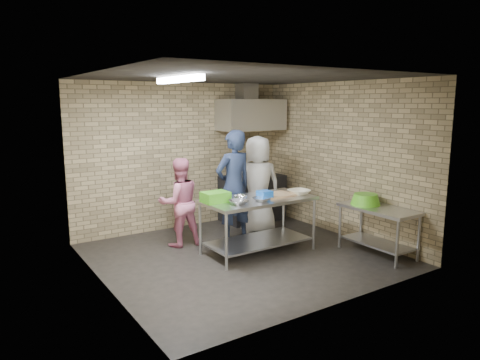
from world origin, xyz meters
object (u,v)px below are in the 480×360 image
bottle_red (248,118)px  man_navy (234,187)px  stove (252,198)px  woman_white (257,185)px  bottle_green (264,118)px  blue_tub (265,195)px  woman_pink (179,202)px  side_counter (378,231)px  green_basin (366,199)px  green_crate (215,197)px  prep_table (258,225)px

bottle_red → man_navy: bottle_red is taller
stove → woman_white: 0.99m
bottle_green → man_navy: (-1.52, -1.22, -1.07)m
blue_tub → woman_pink: woman_pink is taller
stove → man_navy: bearing=-137.5°
side_counter → stove: size_ratio=1.00×
bottle_green → side_counter: bearing=-90.0°
bottle_green → woman_pink: 2.84m
side_counter → green_basin: bearing=94.6°
green_crate → man_navy: size_ratio=0.20×
prep_table → bottle_red: size_ratio=9.71×
bottle_red → man_navy: 1.98m
bottle_red → green_crate: bearing=-135.4°
prep_table → side_counter: size_ratio=1.46×
blue_tub → woman_pink: size_ratio=0.13×
green_crate → woman_pink: 0.91m
stove → man_navy: 1.54m
stove → green_crate: 2.37m
stove → green_basin: 2.57m
man_navy → green_basin: bearing=130.6°
woman_pink → woman_white: (1.48, -0.12, 0.15)m
side_counter → stove: 2.79m
blue_tub → bottle_green: size_ratio=1.29×
prep_table → woman_white: bearing=55.1°
blue_tub → green_basin: (1.42, -0.75, -0.10)m
bottle_green → woman_pink: size_ratio=0.10×
side_counter → bottle_green: 3.41m
woman_white → blue_tub: bearing=77.3°
bottle_green → woman_white: size_ratio=0.09×
prep_table → green_crate: 0.88m
side_counter → bottle_red: (-0.40, 2.99, 1.65)m
bottle_red → man_navy: (-1.12, -1.22, -1.08)m
woman_pink → woman_white: woman_white is taller
stove → side_counter: bearing=-80.7°
side_counter → bottle_green: bottle_green is taller
prep_table → woman_white: size_ratio=0.99×
side_counter → prep_table: bearing=143.4°
green_basin → woman_pink: 2.98m
prep_table → green_basin: 1.74m
bottle_red → woman_pink: bottle_red is taller
prep_table → stove: 1.95m
blue_tub → man_navy: size_ratio=0.10×
blue_tub → man_navy: man_navy is taller
stove → blue_tub: 2.06m
bottle_green → stove: bearing=-151.9°
prep_table → green_basin: (1.47, -0.85, 0.40)m
green_crate → woman_pink: (-0.18, 0.86, -0.22)m
stove → green_crate: size_ratio=3.09×
prep_table → woman_pink: 1.35m
stove → bottle_green: bottle_green is taller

